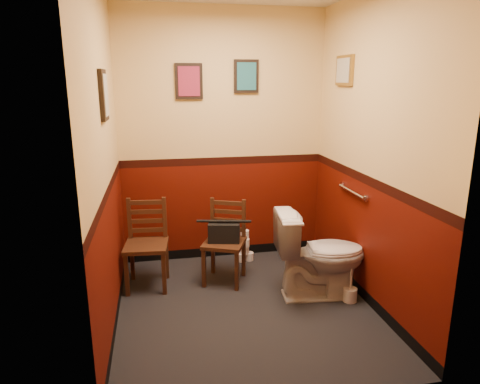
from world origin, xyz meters
name	(u,v)px	position (x,y,z in m)	size (l,w,h in m)	color
floor	(245,308)	(0.00, 0.00, 0.00)	(2.20, 2.40, 0.00)	black
wall_back	(223,139)	(0.00, 1.20, 1.35)	(2.20, 2.70, 0.00)	#4B0D04
wall_front	(291,196)	(0.00, -1.20, 1.35)	(2.20, 2.70, 0.00)	#4B0D04
wall_left	(105,163)	(-1.10, 0.00, 1.35)	(2.40, 2.70, 0.00)	#4B0D04
wall_right	(371,154)	(1.10, 0.00, 1.35)	(2.40, 2.70, 0.00)	#4B0D04
grab_bar	(352,192)	(1.07, 0.25, 0.95)	(0.05, 0.56, 0.06)	silver
framed_print_back_a	(189,81)	(-0.35, 1.18, 1.95)	(0.28, 0.04, 0.36)	black
framed_print_back_b	(246,76)	(0.25, 1.18, 2.00)	(0.26, 0.04, 0.34)	black
framed_print_left	(104,95)	(-1.08, 0.10, 1.85)	(0.04, 0.30, 0.38)	black
framed_print_right	(344,70)	(1.08, 0.60, 2.05)	(0.04, 0.34, 0.28)	olive
toilet	(320,255)	(0.72, 0.10, 0.41)	(0.46, 0.83, 0.81)	white
toilet_brush	(350,294)	(0.96, -0.07, 0.07)	(0.13, 0.13, 0.45)	silver
chair_left	(147,244)	(-0.85, 0.62, 0.43)	(0.44, 0.44, 0.86)	#3E2112
chair_right	(225,242)	(-0.09, 0.58, 0.41)	(0.50, 0.50, 0.82)	#3E2112
handbag	(224,232)	(-0.10, 0.55, 0.52)	(0.33, 0.21, 0.22)	black
tp_stack	(245,248)	(0.20, 1.01, 0.15)	(0.20, 0.12, 0.36)	silver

